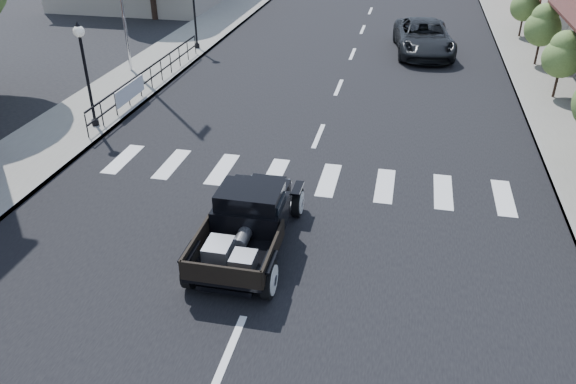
# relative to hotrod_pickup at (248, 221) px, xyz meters

# --- Properties ---
(ground) EXTENTS (120.00, 120.00, 0.00)m
(ground) POSITION_rel_hotrod_pickup_xyz_m (0.52, -0.28, -0.77)
(ground) COLOR black
(ground) RESTS_ON ground
(road) EXTENTS (14.00, 80.00, 0.02)m
(road) POSITION_rel_hotrod_pickup_xyz_m (0.52, 14.72, -0.76)
(road) COLOR black
(road) RESTS_ON ground
(road_markings) EXTENTS (12.00, 60.00, 0.06)m
(road_markings) POSITION_rel_hotrod_pickup_xyz_m (0.52, 9.72, -0.77)
(road_markings) COLOR silver
(road_markings) RESTS_ON ground
(sidewalk_left) EXTENTS (3.00, 80.00, 0.15)m
(sidewalk_left) POSITION_rel_hotrod_pickup_xyz_m (-7.98, 14.72, -0.69)
(sidewalk_left) COLOR gray
(sidewalk_left) RESTS_ON ground
(sidewalk_right) EXTENTS (3.00, 80.00, 0.15)m
(sidewalk_right) POSITION_rel_hotrod_pickup_xyz_m (9.02, 14.72, -0.69)
(sidewalk_right) COLOR gray
(sidewalk_right) RESTS_ON ground
(railing) EXTENTS (0.08, 10.00, 1.00)m
(railing) POSITION_rel_hotrod_pickup_xyz_m (-6.78, 9.72, -0.12)
(railing) COLOR black
(railing) RESTS_ON sidewalk_left
(banner) EXTENTS (0.04, 2.20, 0.60)m
(banner) POSITION_rel_hotrod_pickup_xyz_m (-6.70, 7.72, -0.32)
(banner) COLOR silver
(banner) RESTS_ON sidewalk_left
(lamp_post_b) EXTENTS (0.36, 0.36, 3.49)m
(lamp_post_b) POSITION_rel_hotrod_pickup_xyz_m (-7.08, 5.72, 1.13)
(lamp_post_b) COLOR black
(lamp_post_b) RESTS_ON sidewalk_left
(lamp_post_c) EXTENTS (0.36, 0.36, 3.49)m
(lamp_post_c) POSITION_rel_hotrod_pickup_xyz_m (-7.08, 15.72, 1.13)
(lamp_post_c) COLOR black
(lamp_post_c) RESTS_ON sidewalk_left
(small_tree_c) EXTENTS (1.47, 1.47, 2.45)m
(small_tree_c) POSITION_rel_hotrod_pickup_xyz_m (8.82, 12.02, 0.61)
(small_tree_c) COLOR #537334
(small_tree_c) RESTS_ON sidewalk_right
(small_tree_d) EXTENTS (1.54, 1.54, 2.57)m
(small_tree_d) POSITION_rel_hotrod_pickup_xyz_m (8.82, 16.38, 0.67)
(small_tree_d) COLOR #537334
(small_tree_d) RESTS_ON sidewalk_right
(small_tree_e) EXTENTS (1.46, 1.46, 2.43)m
(small_tree_e) POSITION_rel_hotrod_pickup_xyz_m (8.82, 21.51, 0.60)
(small_tree_e) COLOR #537334
(small_tree_e) RESTS_ON sidewalk_right
(hotrod_pickup) EXTENTS (2.09, 4.44, 1.54)m
(hotrod_pickup) POSITION_rel_hotrod_pickup_xyz_m (0.00, 0.00, 0.00)
(hotrod_pickup) COLOR black
(hotrod_pickup) RESTS_ON ground
(second_car) EXTENTS (3.20, 5.81, 1.54)m
(second_car) POSITION_rel_hotrod_pickup_xyz_m (3.81, 17.59, 0.00)
(second_car) COLOR black
(second_car) RESTS_ON ground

